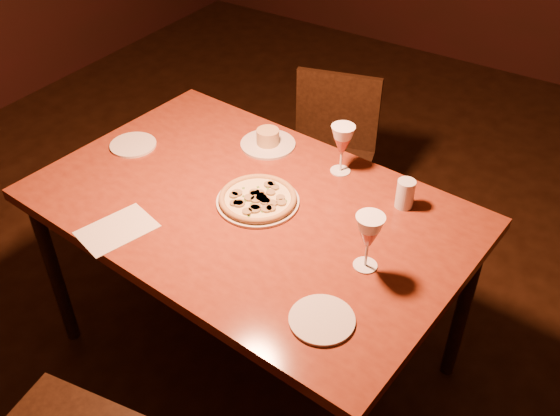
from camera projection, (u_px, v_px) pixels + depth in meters
The scene contains 11 objects.
floor at pixel (282, 407), 2.53m from camera, with size 7.00×7.00×0.00m, color #331D11.
dining_table at pixel (250, 220), 2.28m from camera, with size 1.63×1.13×0.83m.
chair_far at pixel (330, 154), 3.10m from camera, with size 0.51×0.51×0.86m.
pizza_plate at pixel (258, 199), 2.23m from camera, with size 0.30×0.30×0.03m.
ramekin_saucer at pixel (268, 140), 2.52m from camera, with size 0.22×0.22×0.07m.
wine_glass_far at pixel (342, 149), 2.33m from camera, with size 0.09×0.09×0.20m, color #B9554D, non-canonical shape.
wine_glass_right at pixel (368, 242), 1.92m from camera, with size 0.09×0.09×0.20m, color #B9554D, non-canonical shape.
water_tumbler at pixel (405, 194), 2.19m from camera, with size 0.06×0.06×0.11m, color silver.
side_plate_left at pixel (133, 145), 2.53m from camera, with size 0.19×0.19×0.01m, color silver.
side_plate_near at pixel (322, 320), 1.80m from camera, with size 0.19×0.19×0.01m, color silver.
menu_card at pixel (117, 229), 2.12m from camera, with size 0.17×0.25×0.00m, color beige.
Camera 1 is at (0.79, -1.24, 2.21)m, focal length 40.00 mm.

